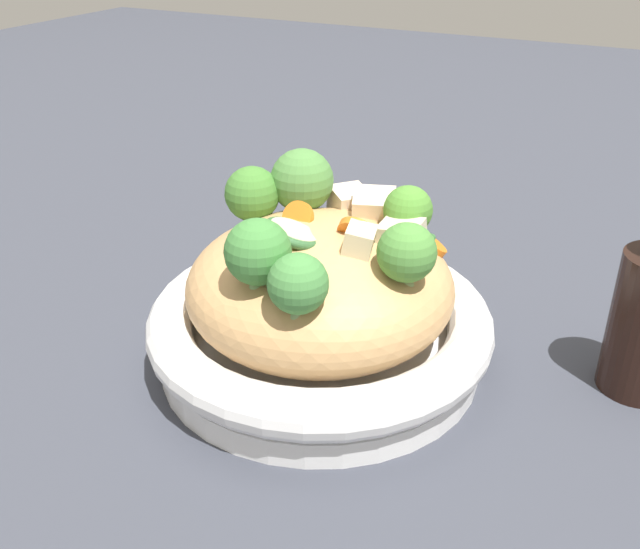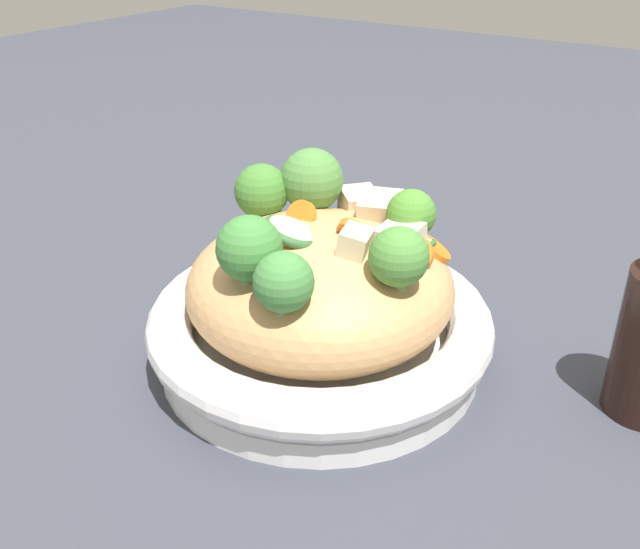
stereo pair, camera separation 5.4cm
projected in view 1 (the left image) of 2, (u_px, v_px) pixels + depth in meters
The scene contains 7 objects.
ground_plane at pixel (320, 359), 0.58m from camera, with size 3.00×3.00×0.00m, color #373A44.
serving_bowl at pixel (320, 329), 0.56m from camera, with size 0.27×0.27×0.06m.
noodle_heap at pixel (320, 285), 0.54m from camera, with size 0.20×0.20×0.10m.
broccoli_florets at pixel (309, 220), 0.52m from camera, with size 0.21×0.20×0.07m.
carrot_coins at pixel (384, 238), 0.53m from camera, with size 0.12×0.09×0.05m.
zucchini_slices at pixel (332, 236), 0.52m from camera, with size 0.13×0.10×0.03m.
chicken_chunks at pixel (372, 219), 0.55m from camera, with size 0.11×0.12×0.04m.
Camera 1 is at (-0.22, 0.42, 0.33)m, focal length 40.03 mm.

